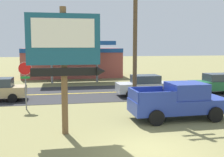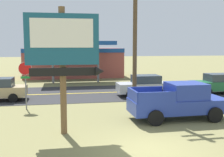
% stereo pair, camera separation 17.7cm
% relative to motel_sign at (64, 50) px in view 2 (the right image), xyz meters
% --- Properties ---
extents(ground_plane, '(180.00, 180.00, 0.00)m').
position_rel_motel_sign_xyz_m(ground_plane, '(3.11, -2.46, -3.74)').
color(ground_plane, olive).
extents(road_asphalt, '(140.00, 8.00, 0.02)m').
position_rel_motel_sign_xyz_m(road_asphalt, '(3.11, 10.54, -3.73)').
color(road_asphalt, '#2B2B2D').
rests_on(road_asphalt, ground).
extents(road_centre_line, '(126.00, 0.20, 0.01)m').
position_rel_motel_sign_xyz_m(road_centre_line, '(3.11, 10.54, -3.72)').
color(road_centre_line, gold).
rests_on(road_centre_line, road_asphalt).
extents(motel_sign, '(3.39, 0.54, 5.61)m').
position_rel_motel_sign_xyz_m(motel_sign, '(0.00, 0.00, 0.00)').
color(motel_sign, brown).
rests_on(motel_sign, ground).
extents(stop_sign, '(0.80, 0.08, 2.95)m').
position_rel_motel_sign_xyz_m(stop_sign, '(-2.33, 5.40, -1.71)').
color(stop_sign, slate).
rests_on(stop_sign, ground).
extents(utility_pole, '(1.70, 0.26, 9.77)m').
position_rel_motel_sign_xyz_m(utility_pole, '(4.32, 4.33, 1.43)').
color(utility_pole, brown).
rests_on(utility_pole, ground).
extents(gas_station, '(12.00, 11.50, 4.40)m').
position_rel_motel_sign_xyz_m(gas_station, '(1.37, 23.27, -1.80)').
color(gas_station, '#A84C42').
rests_on(gas_station, ground).
extents(pickup_blue_parked_on_lawn, '(5.23, 2.30, 1.96)m').
position_rel_motel_sign_xyz_m(pickup_blue_parked_on_lawn, '(6.05, 1.56, -2.78)').
color(pickup_blue_parked_on_lawn, '#233893').
rests_on(pickup_blue_parked_on_lawn, ground).
extents(car_green_mid_lane, '(4.20, 2.00, 1.64)m').
position_rel_motel_sign_xyz_m(car_green_mid_lane, '(12.54, 8.54, -2.91)').
color(car_green_mid_lane, '#1E6038').
rests_on(car_green_mid_lane, ground).
extents(car_silver_far_lane, '(4.20, 2.00, 1.64)m').
position_rel_motel_sign_xyz_m(car_silver_far_lane, '(6.24, 8.54, -2.91)').
color(car_silver_far_lane, '#A8AAAF').
rests_on(car_silver_far_lane, ground).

